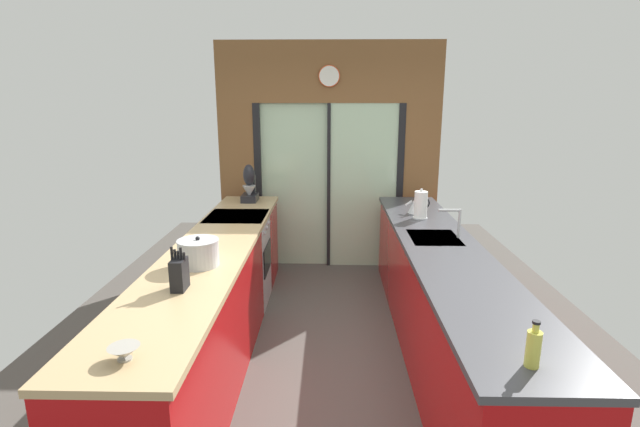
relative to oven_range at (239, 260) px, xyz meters
The scene contains 13 objects.
ground_plane 1.21m from the oven_range, 35.58° to the right, with size 5.04×7.60×0.02m, color #4C4742.
back_wall_unit 1.81m from the oven_range, 51.68° to the left, with size 2.64×0.12×2.70m.
left_counter_run 1.12m from the oven_range, 90.08° to the right, with size 0.62×3.80×0.92m.
right_counter_run 2.05m from the oven_range, 27.56° to the right, with size 0.62×3.80×0.92m.
sink_faucet 2.18m from the oven_range, 19.62° to the right, with size 0.19×0.02×0.24m.
oven_range is the anchor object (origin of this frame).
mixing_bowl 2.67m from the oven_range, 89.60° to the right, with size 0.14×0.14×0.06m.
knife_block 1.92m from the oven_range, 89.43° to the right, with size 0.09×0.14×0.27m.
stand_mixer 0.93m from the oven_range, 88.45° to the left, with size 0.17×0.27×0.42m.
stock_pot 1.52m from the oven_range, 89.25° to the right, with size 0.28×0.28×0.21m.
kettle 1.89m from the oven_range, ahead, with size 0.25×0.17×0.21m.
soap_bottle 3.24m from the oven_range, 55.66° to the right, with size 0.06×0.06×0.21m.
paper_towel_roll 1.90m from the oven_range, ahead, with size 0.14×0.14×0.29m.
Camera 1 is at (0.02, -3.19, 2.04)m, focal length 26.07 mm.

